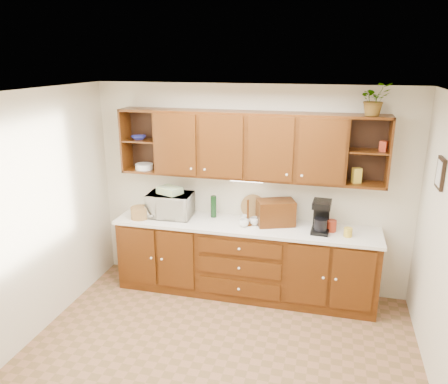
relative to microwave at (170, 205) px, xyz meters
The scene contains 25 objects.
floor 2.08m from the microwave, 56.45° to the right, with size 4.00×4.00×0.00m, color #8E5F41.
ceiling 2.32m from the microwave, 56.45° to the right, with size 4.00×4.00×0.00m, color white.
back_wall 1.04m from the microwave, 15.69° to the left, with size 4.00×4.00×0.00m, color beige.
left_wall 1.81m from the microwave, 124.70° to the right, with size 3.50×3.50×0.00m, color beige.
base_cabinets 1.17m from the microwave, ahead, with size 3.20×0.60×0.90m, color #351906.
countertop 0.99m from the microwave, ahead, with size 3.24×0.64×0.04m, color white.
upper_cabinets 1.28m from the microwave, ahead, with size 3.20×0.33×0.80m.
undercabinet_light 1.05m from the microwave, ahead, with size 0.40×0.05×0.03m, color white.
framed_picture 3.11m from the microwave, 11.00° to the right, with size 0.03×0.24×0.30m, color black.
wicker_basket 0.40m from the microwave, 154.93° to the right, with size 0.22×0.22×0.15m, color olive.
microwave is the anchor object (origin of this frame).
towel_stack 0.20m from the microwave, ahead, with size 0.28×0.21×0.08m, color #EFE970.
wine_bottle 0.55m from the microwave, 11.95° to the left, with size 0.07×0.07×0.28m, color black.
woven_tray 1.06m from the microwave, 11.78° to the left, with size 0.31×0.31×0.02m, color olive.
bread_box 1.34m from the microwave, ahead, with size 0.44×0.28×0.31m, color #351906.
mug_tree 1.02m from the microwave, ahead, with size 0.27×0.28×0.32m.
canister_red 2.01m from the microwave, ahead, with size 0.11×0.11×0.14m, color maroon.
canister_white 1.46m from the microwave, ahead, with size 0.08×0.08×0.17m, color white.
canister_yellow 2.20m from the microwave, ahead, with size 0.09×0.09×0.10m, color gold.
coffee_maker 1.89m from the microwave, ahead, with size 0.22×0.28×0.38m.
bowl_stack 0.94m from the microwave, 166.74° to the left, with size 0.19×0.19×0.05m, color navy.
plate_stack 0.60m from the microwave, 165.93° to the left, with size 0.23×0.23×0.07m, color white.
pantry_box_yellow 2.30m from the microwave, ahead, with size 0.10×0.08×0.17m, color gold.
pantry_box_red 2.65m from the microwave, ahead, with size 0.08×0.07×0.11m, color maroon.
potted_plant 2.72m from the microwave, ahead, with size 0.32×0.28×0.35m, color #999999.
Camera 1 is at (0.97, -3.46, 2.90)m, focal length 35.00 mm.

